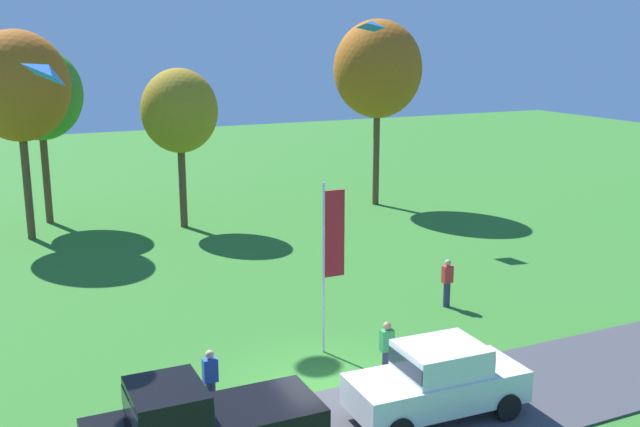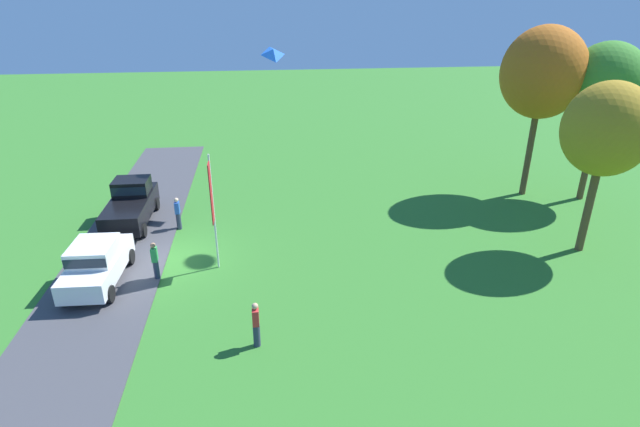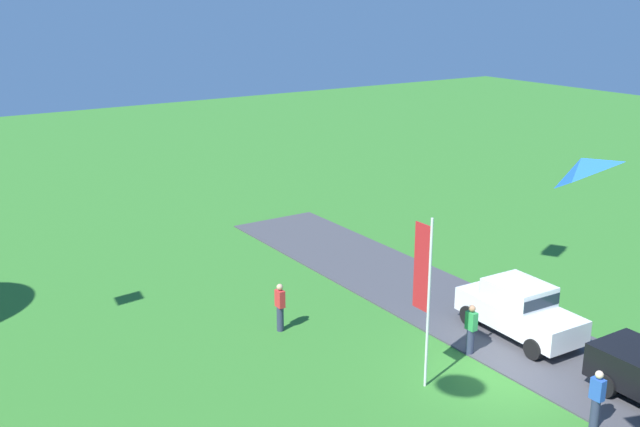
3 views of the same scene
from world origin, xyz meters
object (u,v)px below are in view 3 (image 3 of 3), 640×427
flag_banner (424,280)px  kite_diamond_high_right (580,167)px  person_beside_suv (471,330)px  person_on_lawn (596,399)px  person_watching_sky (280,307)px  car_sedan_far_end (519,307)px

flag_banner → kite_diamond_high_right: kite_diamond_high_right is taller
person_beside_suv → person_on_lawn: (-4.89, 0.25, 0.00)m
person_watching_sky → person_beside_suv: same height
person_watching_sky → person_on_lawn: bearing=-158.2°
person_on_lawn → flag_banner: flag_banner is taller
car_sedan_far_end → person_on_lawn: bearing=153.0°
person_watching_sky → flag_banner: flag_banner is taller
person_on_lawn → kite_diamond_high_right: size_ratio=1.77×
person_watching_sky → kite_diamond_high_right: bearing=174.1°
person_beside_suv → flag_banner: (-0.48, 2.49, 2.40)m
flag_banner → kite_diamond_high_right: bearing=157.4°
person_beside_suv → person_watching_sky: bearing=40.5°
kite_diamond_high_right → car_sedan_far_end: bearing=-45.3°
person_beside_suv → person_on_lawn: bearing=177.1°
person_on_lawn → flag_banner: 5.50m
car_sedan_far_end → person_beside_suv: 2.30m
person_watching_sky → person_beside_suv: (-4.86, -4.15, 0.00)m
person_on_lawn → flag_banner: bearing=26.9°
person_beside_suv → flag_banner: bearing=100.9°
person_beside_suv → person_on_lawn: size_ratio=1.00×
car_sedan_far_end → person_watching_sky: bearing=53.6°
person_beside_suv → person_on_lawn: 4.89m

